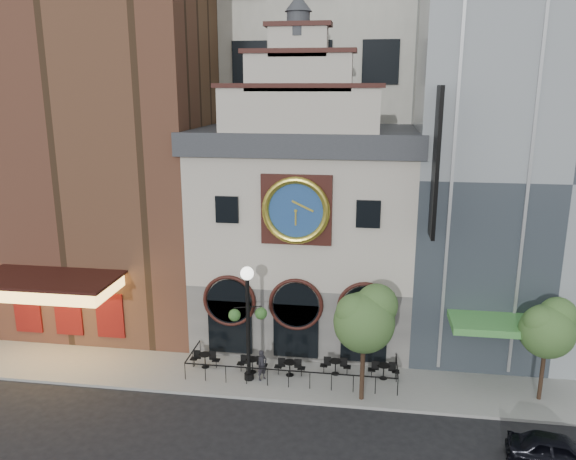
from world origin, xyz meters
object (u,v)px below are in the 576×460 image
(bistro_2, at_px, (290,367))
(tree_right, at_px, (548,327))
(lamppost, at_px, (248,311))
(pedestrian, at_px, (262,365))
(bistro_0, at_px, (205,359))
(bistro_1, at_px, (252,364))
(car_right, at_px, (559,451))
(bistro_3, at_px, (335,366))
(tree_left, at_px, (365,317))
(bistro_4, at_px, (384,370))

(bistro_2, height_order, tree_right, tree_right)
(lamppost, bearing_deg, pedestrian, -12.37)
(bistro_0, distance_m, bistro_1, 2.59)
(car_right, bearing_deg, bistro_3, 65.67)
(bistro_1, distance_m, bistro_3, 4.31)
(bistro_0, xyz_separation_m, car_right, (16.03, -5.51, 0.05))
(bistro_1, xyz_separation_m, pedestrian, (0.65, -0.66, 0.33))
(tree_left, bearing_deg, bistro_0, 167.30)
(bistro_0, height_order, tree_left, tree_left)
(bistro_1, bearing_deg, bistro_3, 5.76)
(tree_right, bearing_deg, tree_left, -171.69)
(lamppost, distance_m, tree_right, 14.12)
(bistro_4, xyz_separation_m, lamppost, (-6.76, -1.05, 3.25))
(bistro_3, xyz_separation_m, bistro_4, (2.45, -0.10, 0.00))
(bistro_1, distance_m, pedestrian, 0.99)
(bistro_2, height_order, car_right, car_right)
(bistro_0, xyz_separation_m, bistro_3, (6.87, 0.27, 0.00))
(bistro_0, distance_m, bistro_2, 4.56)
(car_right, relative_size, tree_left, 0.69)
(bistro_1, height_order, lamppost, lamppost)
(lamppost, distance_m, tree_left, 5.84)
(bistro_1, height_order, tree_right, tree_right)
(bistro_2, bearing_deg, bistro_1, 179.02)
(bistro_4, relative_size, car_right, 0.41)
(bistro_2, relative_size, car_right, 0.41)
(bistro_2, bearing_deg, bistro_4, 4.36)
(bistro_0, height_order, bistro_2, same)
(pedestrian, bearing_deg, car_right, -73.28)
(bistro_2, xyz_separation_m, tree_right, (12.12, -0.45, 3.23))
(bistro_4, height_order, car_right, car_right)
(car_right, bearing_deg, bistro_2, 73.07)
(pedestrian, relative_size, tree_right, 0.32)
(pedestrian, bearing_deg, lamppost, 132.38)
(bistro_0, relative_size, tree_left, 0.28)
(bistro_2, distance_m, bistro_4, 4.78)
(bistro_3, xyz_separation_m, tree_left, (1.43, -2.14, 3.69))
(bistro_0, relative_size, pedestrian, 0.99)
(bistro_4, bearing_deg, car_right, -40.20)
(car_right, distance_m, pedestrian, 13.63)
(bistro_1, xyz_separation_m, bistro_4, (6.74, 0.33, 0.00))
(bistro_2, distance_m, tree_left, 5.52)
(bistro_0, bearing_deg, bistro_2, -2.53)
(tree_left, height_order, tree_right, tree_left)
(bistro_0, xyz_separation_m, bistro_1, (2.58, -0.17, 0.00))
(bistro_1, xyz_separation_m, bistro_3, (4.29, 0.43, 0.00))
(bistro_1, xyz_separation_m, tree_right, (14.10, -0.48, 3.23))
(bistro_0, bearing_deg, car_right, -18.97)
(bistro_1, distance_m, tree_left, 7.02)
(tree_left, bearing_deg, lamppost, 170.31)
(tree_right, bearing_deg, bistro_1, 178.05)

